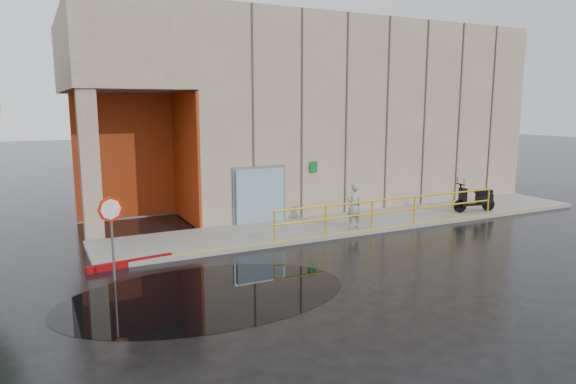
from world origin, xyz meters
name	(u,v)px	position (x,y,z in m)	size (l,w,h in m)	color
ground	(340,272)	(0.00, 0.00, 0.00)	(120.00, 120.00, 0.00)	black
sidewalk	(366,221)	(4.00, 4.50, 0.07)	(20.00, 3.00, 0.15)	gray
building	(309,110)	(5.10, 10.98, 4.21)	(20.00, 10.17, 8.00)	gray
guardrail	(394,212)	(4.25, 3.15, 0.68)	(9.56, 0.06, 1.03)	gold
person	(354,206)	(2.78, 3.52, 0.97)	(0.60, 0.39, 1.64)	#9E9EA3
scooter	(476,192)	(8.84, 3.68, 0.97)	(1.88, 0.96, 1.43)	black
stop_sign	(111,218)	(-5.59, 2.02, 1.65)	(0.66, 0.21, 2.23)	slate
red_curb	(131,263)	(-5.00, 3.10, 0.09)	(2.40, 0.18, 0.18)	maroon
puddle	(206,295)	(-3.79, -0.01, 0.00)	(6.99, 4.30, 0.01)	black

